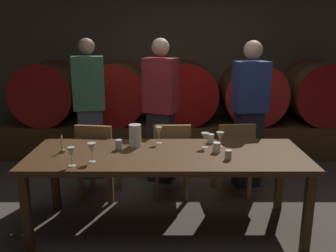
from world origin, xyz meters
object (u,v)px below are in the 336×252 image
guest_right (249,114)px  cup_center_right (217,147)px  pitcher (135,135)px  wine_glass_far_right (220,136)px  guest_left (90,109)px  wine_barrel_center (185,92)px  wine_barrel_far_right (317,92)px  candle_center (62,147)px  wine_glass_center (159,131)px  guest_center (161,110)px  cup_far_left (119,145)px  chair_left (98,157)px  wine_glass_far_left (71,153)px  wine_barrel_right (251,92)px  chair_right (233,156)px  wine_barrel_far_left (49,92)px  wine_glass_left (92,148)px  cup_center_left (211,138)px  wine_barrel_left (117,92)px  cup_far_right (228,155)px  dining_table (167,160)px  chair_center (172,157)px  wine_glass_right (205,137)px

guest_right → cup_center_right: size_ratio=19.11×
pitcher → wine_glass_far_right: bearing=-1.1°
guest_left → cup_center_right: 1.91m
wine_barrel_center → wine_barrel_far_right: bearing=0.0°
candle_center → wine_glass_center: bearing=17.7°
guest_left → pitcher: bearing=111.8°
guest_center → wine_glass_far_right: 1.13m
guest_right → pitcher: size_ratio=8.13×
cup_far_left → chair_left: bearing=119.7°
candle_center → wine_glass_far_left: (0.18, -0.35, 0.07)m
cup_far_left → wine_glass_center: bearing=28.5°
wine_barrel_right → guest_left: (-2.25, -1.02, -0.04)m
wine_barrel_center → chair_right: size_ratio=1.05×
candle_center → guest_right: bearing=27.1°
guest_left → wine_glass_far_left: 1.63m
wine_barrel_far_left → wine_barrel_right: (3.09, 0.00, 0.00)m
wine_glass_left → cup_center_left: (1.08, 0.56, -0.08)m
wine_barrel_left → cup_far_right: bearing=-62.3°
wine_glass_center → dining_table: bearing=-74.6°
wine_glass_far_left → cup_center_left: (1.23, 0.66, -0.07)m
wine_barrel_right → cup_center_right: 2.43m
chair_left → chair_right: bearing=-170.0°
wine_barrel_far_left → pitcher: 2.58m
guest_left → candle_center: (0.01, -1.27, -0.10)m
wine_barrel_center → cup_center_right: 2.29m
guest_left → candle_center: 1.27m
guest_right → wine_glass_center: size_ratio=10.43×
wine_barrel_center → wine_glass_far_right: wine_barrel_center is taller
chair_center → guest_center: 0.65m
guest_center → wine_glass_center: bearing=112.3°
wine_barrel_right → cup_far_left: 2.81m
wine_barrel_center → pitcher: wine_barrel_center is taller
wine_barrel_center → wine_glass_far_right: (0.24, -2.11, -0.09)m
dining_table → cup_far_right: size_ratio=30.22×
wine_barrel_left → cup_center_right: size_ratio=10.04×
guest_center → pitcher: guest_center is taller
guest_right → wine_glass_right: 1.04m
wine_glass_left → cup_center_left: size_ratio=1.93×
chair_left → wine_glass_far_left: 1.06m
cup_center_right → wine_barrel_right: bearing=70.2°
wine_barrel_far_left → chair_left: 2.01m
wine_barrel_right → cup_far_right: size_ratio=11.00×
cup_center_left → wine_barrel_far_left: bearing=138.6°
dining_table → guest_right: (0.97, 1.01, 0.21)m
cup_far_left → cup_far_right: cup_far_left is taller
wine_glass_far_left → wine_glass_far_right: (1.30, 0.52, -0.01)m
candle_center → wine_glass_right: candle_center is taller
wine_glass_right → cup_far_right: wine_glass_right is taller
cup_center_right → wine_barrel_left: bearing=118.3°
candle_center → wine_glass_left: size_ratio=1.07×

